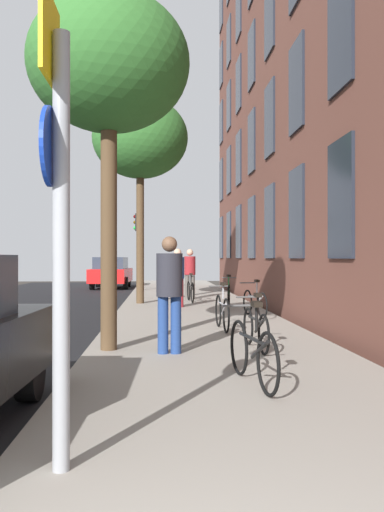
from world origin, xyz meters
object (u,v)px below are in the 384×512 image
(pedestrian_1, at_px, (178,274))
(bicycle_4, at_px, (229,295))
(tree_near, at_px, (109,66))
(pedestrian_2, at_px, (190,270))
(tree_far, at_px, (140,139))
(bicycle_1, at_px, (256,327))
(traffic_light, at_px, (139,237))
(bicycle_3, at_px, (255,302))
(bicycle_5, at_px, (190,290))
(car_1, at_px, (111,272))
(sign_post, at_px, (58,200))
(bicycle_0, at_px, (252,352))
(bicycle_2, at_px, (222,311))
(pedestrian_0, at_px, (169,287))

(pedestrian_1, bearing_deg, bicycle_4, -13.19)
(tree_near, height_order, pedestrian_2, tree_near)
(tree_far, height_order, bicycle_1, tree_far)
(traffic_light, bearing_deg, bicycle_3, -73.78)
(tree_far, xyz_separation_m, pedestrian_2, (1.72, 1.71, -4.33))
(bicycle_5, bearing_deg, car_1, 109.29)
(sign_post, xyz_separation_m, tree_near, (-0.11, 4.96, 2.70))
(traffic_light, distance_m, tree_near, 16.21)
(bicycle_0, height_order, bicycle_5, bicycle_0)
(tree_far, height_order, pedestrian_1, tree_far)
(bicycle_1, xyz_separation_m, bicycle_3, (0.84, 4.80, 0.01))
(traffic_light, bearing_deg, bicycle_4, -71.75)
(bicycle_1, distance_m, bicycle_3, 4.87)
(sign_post, distance_m, bicycle_0, 3.37)
(pedestrian_1, bearing_deg, car_1, 104.05)
(bicycle_1, height_order, pedestrian_2, pedestrian_2)
(tree_far, xyz_separation_m, pedestrian_1, (1.17, -1.47, -4.35))
(bicycle_2, xyz_separation_m, bicycle_5, (-0.24, 7.20, -0.01))
(bicycle_2, height_order, car_1, car_1)
(bicycle_2, bearing_deg, bicycle_5, 91.89)
(pedestrian_0, bearing_deg, pedestrian_2, 85.14)
(pedestrian_1, xyz_separation_m, pedestrian_2, (0.55, 3.18, 0.02))
(bicycle_2, bearing_deg, pedestrian_2, 91.33)
(bicycle_5, bearing_deg, traffic_light, 106.66)
(sign_post, distance_m, bicycle_2, 7.65)
(bicycle_0, bearing_deg, pedestrian_2, 89.96)
(bicycle_3, height_order, car_1, car_1)
(tree_near, bearing_deg, pedestrian_2, 79.80)
(bicycle_3, bearing_deg, traffic_light, 106.22)
(traffic_light, distance_m, pedestrian_2, 6.00)
(tree_near, xyz_separation_m, pedestrian_0, (0.97, -0.41, -3.55))
(traffic_light, bearing_deg, tree_near, -89.59)
(tree_near, distance_m, bicycle_2, 5.21)
(bicycle_0, relative_size, bicycle_2, 1.02)
(tree_near, bearing_deg, bicycle_3, 55.50)
(pedestrian_0, bearing_deg, bicycle_2, 67.12)
(bicycle_0, bearing_deg, sign_post, -126.40)
(bicycle_0, relative_size, pedestrian_1, 1.00)
(sign_post, bearing_deg, bicycle_1, 64.93)
(bicycle_3, xyz_separation_m, pedestrian_1, (-1.85, 2.75, 0.64))
(sign_post, height_order, traffic_light, traffic_light)
(pedestrian_2, distance_m, car_1, 9.76)
(bicycle_3, height_order, pedestrian_0, pedestrian_0)
(bicycle_2, relative_size, pedestrian_1, 0.98)
(sign_post, xyz_separation_m, pedestrian_2, (1.80, 15.56, -0.86))
(tree_near, distance_m, bicycle_1, 4.84)
(tree_far, xyz_separation_m, bicycle_5, (1.68, 0.57, -4.98))
(bicycle_0, height_order, pedestrian_1, pedestrian_1)
(tree_near, xyz_separation_m, pedestrian_2, (1.91, 10.60, -3.56))
(tree_far, height_order, pedestrian_0, tree_far)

